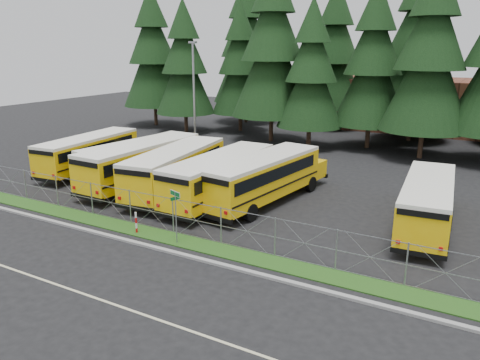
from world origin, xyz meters
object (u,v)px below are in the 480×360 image
(bus_5, at_px, (266,179))
(bus_3, at_px, (179,170))
(bus_2, at_px, (145,164))
(light_standard, at_px, (194,94))
(bus_1, at_px, (135,159))
(street_sign, at_px, (176,206))
(bus_east, at_px, (427,204))
(striped_bollard, at_px, (136,223))
(bus_0, at_px, (92,153))
(bus_4, at_px, (224,178))

(bus_5, bearing_deg, bus_3, -164.39)
(bus_3, relative_size, bus_5, 1.00)
(bus_2, xyz_separation_m, light_standard, (-2.76, 10.35, 3.92))
(bus_1, relative_size, street_sign, 3.61)
(bus_east, bearing_deg, striped_bollard, -152.79)
(striped_bollard, height_order, light_standard, light_standard)
(bus_3, xyz_separation_m, light_standard, (-5.85, 10.53, 3.96))
(bus_5, height_order, striped_bollard, bus_5)
(bus_5, relative_size, striped_bollard, 9.79)
(bus_0, height_order, bus_2, bus_2)
(bus_2, xyz_separation_m, bus_4, (6.71, -0.25, -0.06))
(bus_0, height_order, striped_bollard, bus_0)
(bus_5, relative_size, light_standard, 1.16)
(bus_0, relative_size, bus_4, 0.95)
(bus_1, height_order, striped_bollard, bus_1)
(bus_2, height_order, street_sign, bus_2)
(bus_2, relative_size, bus_4, 1.04)
(bus_0, relative_size, striped_bollard, 9.18)
(bus_0, distance_m, striped_bollard, 14.57)
(bus_east, height_order, striped_bollard, bus_east)
(light_standard, bearing_deg, striped_bollard, -64.95)
(bus_1, bearing_deg, bus_4, -3.43)
(bus_0, xyz_separation_m, striped_bollard, (11.87, -8.41, -0.84))
(bus_2, xyz_separation_m, bus_5, (9.29, 0.71, -0.04))
(bus_5, distance_m, striped_bollard, 8.99)
(street_sign, bearing_deg, bus_3, 125.38)
(bus_3, xyz_separation_m, bus_east, (15.90, 1.11, -0.13))
(light_standard, bearing_deg, bus_0, -110.90)
(bus_2, height_order, bus_east, bus_2)
(bus_4, xyz_separation_m, bus_5, (2.58, 0.96, 0.02))
(bus_0, xyz_separation_m, bus_3, (9.42, -1.18, 0.10))
(bus_5, bearing_deg, light_standard, 148.83)
(bus_3, distance_m, bus_4, 3.63)
(bus_2, bearing_deg, striped_bollard, -51.59)
(bus_0, relative_size, street_sign, 3.92)
(bus_4, height_order, striped_bollard, bus_4)
(bus_1, relative_size, bus_4, 0.87)
(bus_0, bearing_deg, bus_2, -13.62)
(bus_4, bearing_deg, bus_1, 170.29)
(bus_4, bearing_deg, striped_bollard, -98.00)
(bus_2, bearing_deg, bus_3, -1.71)
(bus_1, relative_size, bus_2, 0.84)
(bus_1, distance_m, bus_4, 9.28)
(bus_3, distance_m, bus_5, 6.27)
(bus_1, xyz_separation_m, bus_5, (11.69, -0.82, 0.21))
(bus_1, bearing_deg, striped_bollard, -40.79)
(bus_3, xyz_separation_m, street_sign, (5.17, -7.27, 0.49))
(bus_0, height_order, bus_east, bus_0)
(bus_east, bearing_deg, light_standard, 152.01)
(bus_5, distance_m, bus_east, 9.70)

